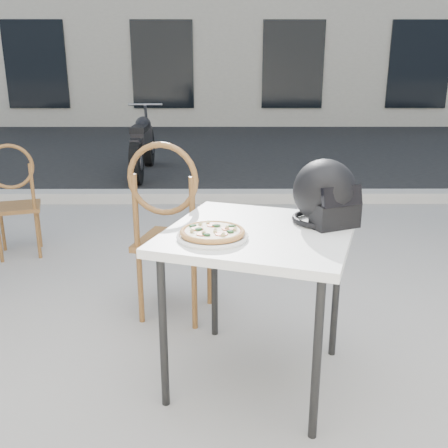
{
  "coord_description": "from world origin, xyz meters",
  "views": [
    {
      "loc": [
        -0.15,
        -2.65,
        1.47
      ],
      "look_at": [
        -0.14,
        -0.56,
        0.82
      ],
      "focal_mm": 40.0,
      "sensor_mm": 36.0,
      "label": 1
    }
  ],
  "objects_px": {
    "cafe_chair_main": "(170,223)",
    "cafe_chair_side": "(14,195)",
    "plate": "(212,236)",
    "helmet": "(326,195)",
    "pizza": "(212,232)",
    "motorcycle": "(143,145)",
    "cafe_table_main": "(258,244)"
  },
  "relations": [
    {
      "from": "helmet",
      "to": "motorcycle",
      "type": "bearing_deg",
      "value": 84.33
    },
    {
      "from": "plate",
      "to": "helmet",
      "type": "bearing_deg",
      "value": 23.76
    },
    {
      "from": "pizza",
      "to": "motorcycle",
      "type": "xyz_separation_m",
      "value": [
        -1.11,
        5.2,
        -0.37
      ]
    },
    {
      "from": "cafe_table_main",
      "to": "pizza",
      "type": "distance_m",
      "value": 0.26
    },
    {
      "from": "plate",
      "to": "cafe_chair_main",
      "type": "bearing_deg",
      "value": 109.42
    },
    {
      "from": "motorcycle",
      "to": "cafe_table_main",
      "type": "bearing_deg",
      "value": -76.87
    },
    {
      "from": "motorcycle",
      "to": "pizza",
      "type": "bearing_deg",
      "value": -79.36
    },
    {
      "from": "cafe_table_main",
      "to": "cafe_chair_side",
      "type": "height_order",
      "value": "cafe_chair_side"
    },
    {
      "from": "plate",
      "to": "motorcycle",
      "type": "height_order",
      "value": "motorcycle"
    },
    {
      "from": "plate",
      "to": "helmet",
      "type": "xyz_separation_m",
      "value": [
        0.53,
        0.23,
        0.12
      ]
    },
    {
      "from": "pizza",
      "to": "cafe_chair_main",
      "type": "bearing_deg",
      "value": 109.43
    },
    {
      "from": "pizza",
      "to": "motorcycle",
      "type": "distance_m",
      "value": 5.33
    },
    {
      "from": "plate",
      "to": "motorcycle",
      "type": "distance_m",
      "value": 5.33
    },
    {
      "from": "cafe_chair_main",
      "to": "helmet",
      "type": "bearing_deg",
      "value": 160.78
    },
    {
      "from": "cafe_table_main",
      "to": "plate",
      "type": "relative_size",
      "value": 2.97
    },
    {
      "from": "plate",
      "to": "pizza",
      "type": "distance_m",
      "value": 0.02
    },
    {
      "from": "pizza",
      "to": "helmet",
      "type": "bearing_deg",
      "value": 23.74
    },
    {
      "from": "pizza",
      "to": "cafe_chair_main",
      "type": "distance_m",
      "value": 0.81
    },
    {
      "from": "pizza",
      "to": "cafe_chair_main",
      "type": "relative_size",
      "value": 0.27
    },
    {
      "from": "cafe_chair_main",
      "to": "motorcycle",
      "type": "bearing_deg",
      "value": -65.44
    },
    {
      "from": "helmet",
      "to": "cafe_chair_main",
      "type": "distance_m",
      "value": 0.99
    },
    {
      "from": "plate",
      "to": "cafe_chair_side",
      "type": "bearing_deg",
      "value": 131.65
    },
    {
      "from": "plate",
      "to": "cafe_chair_main",
      "type": "height_order",
      "value": "cafe_chair_main"
    },
    {
      "from": "plate",
      "to": "cafe_table_main",
      "type": "bearing_deg",
      "value": 29.81
    },
    {
      "from": "motorcycle",
      "to": "plate",
      "type": "bearing_deg",
      "value": -79.36
    },
    {
      "from": "cafe_chair_side",
      "to": "motorcycle",
      "type": "bearing_deg",
      "value": -116.61
    },
    {
      "from": "plate",
      "to": "pizza",
      "type": "relative_size",
      "value": 1.15
    },
    {
      "from": "cafe_chair_side",
      "to": "motorcycle",
      "type": "xyz_separation_m",
      "value": [
        0.5,
        3.39,
        -0.09
      ]
    },
    {
      "from": "plate",
      "to": "helmet",
      "type": "height_order",
      "value": "helmet"
    },
    {
      "from": "cafe_chair_main",
      "to": "cafe_chair_side",
      "type": "bearing_deg",
      "value": -24.49
    },
    {
      "from": "cafe_chair_main",
      "to": "cafe_chair_side",
      "type": "relative_size",
      "value": 1.17
    },
    {
      "from": "pizza",
      "to": "cafe_chair_main",
      "type": "height_order",
      "value": "cafe_chair_main"
    }
  ]
}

